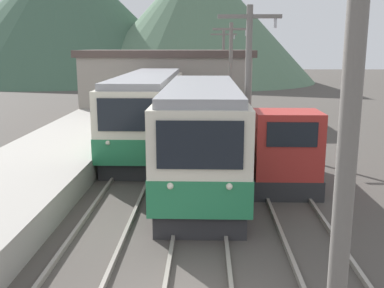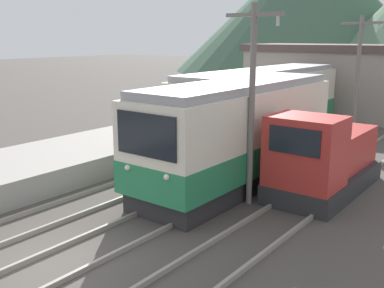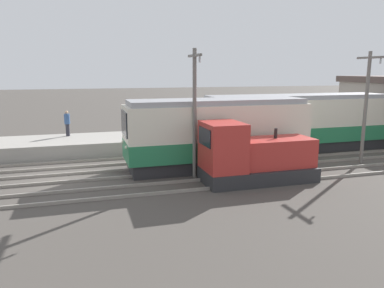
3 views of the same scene
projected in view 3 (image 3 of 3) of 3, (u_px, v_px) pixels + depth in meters
ground_plane at (59, 179)px, 18.99m from camera, size 200.00×200.00×0.00m
platform_left at (63, 146)px, 24.78m from camera, size 4.50×54.00×0.94m
track_left at (61, 165)px, 21.43m from camera, size 1.54×60.00×0.14m
track_center at (59, 178)px, 18.79m from camera, size 1.54×60.00×0.14m
track_right at (55, 197)px, 15.97m from camera, size 1.54×60.00×0.14m
commuter_train_left at (298, 125)px, 25.39m from camera, size 2.84×13.34×3.82m
commuter_train_center at (217, 136)px, 20.82m from camera, size 2.84×10.28×3.87m
shunting_locomotive at (253, 157)px, 18.33m from camera, size 2.40×5.62×3.00m
catenary_mast_mid at (195, 108)px, 18.57m from camera, size 2.00×0.20×6.46m
catenary_mast_far at (366, 103)px, 21.46m from camera, size 2.00×0.20×6.46m
person_on_platform at (67, 122)px, 25.76m from camera, size 0.38×0.38×1.75m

